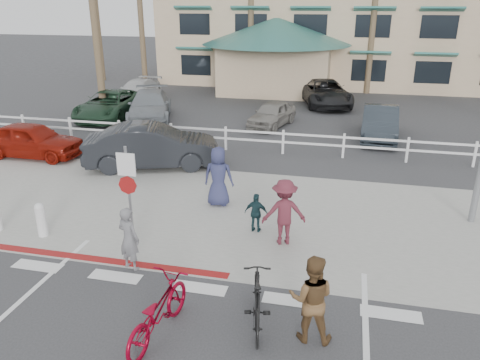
% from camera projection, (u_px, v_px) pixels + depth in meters
% --- Properties ---
extents(ground, '(140.00, 140.00, 0.00)m').
position_uv_depth(ground, '(191.00, 305.00, 9.64)').
color(ground, '#333335').
extents(sidewalk_plaza, '(22.00, 7.00, 0.01)m').
position_uv_depth(sidewalk_plaza, '(240.00, 214.00, 13.73)').
color(sidewalk_plaza, gray).
rests_on(sidewalk_plaza, ground).
extents(cross_street, '(40.00, 5.00, 0.01)m').
position_uv_depth(cross_street, '(264.00, 169.00, 17.36)').
color(cross_street, '#333335').
rests_on(cross_street, ground).
extents(parking_lot, '(50.00, 16.00, 0.01)m').
position_uv_depth(parking_lot, '(295.00, 113.00, 26.00)').
color(parking_lot, '#333335').
rests_on(parking_lot, ground).
extents(curb_red, '(7.00, 0.25, 0.02)m').
position_uv_depth(curb_red, '(89.00, 258.00, 11.36)').
color(curb_red, maroon).
rests_on(curb_red, ground).
extents(rail_fence, '(29.40, 0.16, 1.00)m').
position_uv_depth(rail_fence, '(286.00, 142.00, 18.90)').
color(rail_fence, silver).
rests_on(rail_fence, ground).
extents(building, '(28.00, 16.00, 11.30)m').
position_uv_depth(building, '(345.00, 3.00, 35.35)').
color(building, '#C9AD89').
rests_on(building, ground).
extents(sign_post, '(0.50, 0.10, 2.90)m').
position_uv_depth(sign_post, '(129.00, 191.00, 11.60)').
color(sign_post, gray).
rests_on(sign_post, ground).
extents(bollard_0, '(0.26, 0.26, 0.95)m').
position_uv_depth(bollard_0, '(41.00, 220.00, 12.30)').
color(bollard_0, silver).
rests_on(bollard_0, ground).
extents(bike_red, '(1.00, 2.17, 1.10)m').
position_uv_depth(bike_red, '(157.00, 311.00, 8.57)').
color(bike_red, maroon).
rests_on(bike_red, ground).
extents(rider_red, '(0.65, 0.53, 1.55)m').
position_uv_depth(rider_red, '(129.00, 239.00, 10.69)').
color(rider_red, slate).
rests_on(rider_red, ground).
extents(bike_black, '(0.89, 1.92, 1.11)m').
position_uv_depth(bike_black, '(257.00, 301.00, 8.84)').
color(bike_black, black).
rests_on(bike_black, ground).
extents(rider_black, '(0.85, 0.67, 1.72)m').
position_uv_depth(rider_black, '(311.00, 299.00, 8.40)').
color(rider_black, brown).
rests_on(rider_black, ground).
extents(pedestrian_a, '(1.26, 0.93, 1.74)m').
position_uv_depth(pedestrian_a, '(284.00, 212.00, 11.80)').
color(pedestrian_a, maroon).
rests_on(pedestrian_a, ground).
extents(pedestrian_child, '(0.66, 0.31, 1.10)m').
position_uv_depth(pedestrian_child, '(256.00, 213.00, 12.50)').
color(pedestrian_child, '#173338').
rests_on(pedestrian_child, ground).
extents(pedestrian_b, '(0.93, 0.63, 1.84)m').
position_uv_depth(pedestrian_b, '(218.00, 176.00, 14.05)').
color(pedestrian_b, '#2B2E53').
rests_on(pedestrian_b, ground).
extents(car_white_sedan, '(5.21, 3.23, 1.62)m').
position_uv_depth(car_white_sedan, '(152.00, 146.00, 17.32)').
color(car_white_sedan, black).
rests_on(car_white_sedan, ground).
extents(car_red_compact, '(4.07, 1.65, 1.39)m').
position_uv_depth(car_red_compact, '(32.00, 140.00, 18.52)').
color(car_red_compact, maroon).
rests_on(car_red_compact, ground).
extents(lot_car_0, '(2.70, 5.30, 1.43)m').
position_uv_depth(lot_car_0, '(110.00, 105.00, 24.56)').
color(lot_car_0, '#1C3825').
rests_on(lot_car_0, ground).
extents(lot_car_1, '(3.64, 5.50, 1.48)m').
position_uv_depth(lot_car_1, '(150.00, 106.00, 24.18)').
color(lot_car_1, gray).
rests_on(lot_car_1, ground).
extents(lot_car_2, '(2.27, 3.81, 1.21)m').
position_uv_depth(lot_car_2, '(272.00, 114.00, 23.07)').
color(lot_car_2, gray).
rests_on(lot_car_2, ground).
extents(lot_car_3, '(1.74, 4.41, 1.43)m').
position_uv_depth(lot_car_3, '(380.00, 123.00, 20.98)').
color(lot_car_3, '#242C33').
rests_on(lot_car_3, ground).
extents(lot_car_4, '(1.80, 4.42, 1.28)m').
position_uv_depth(lot_car_4, '(138.00, 91.00, 28.77)').
color(lot_car_4, silver).
rests_on(lot_car_4, ground).
extents(lot_car_5, '(3.81, 5.77, 1.47)m').
position_uv_depth(lot_car_5, '(325.00, 93.00, 27.67)').
color(lot_car_5, black).
rests_on(lot_car_5, ground).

